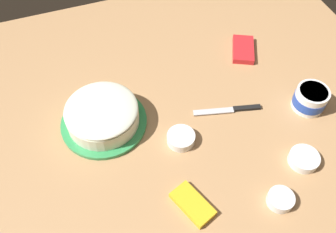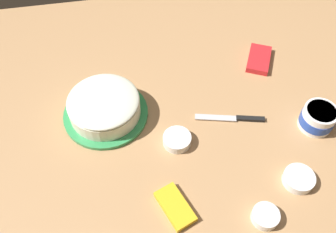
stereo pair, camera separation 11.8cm
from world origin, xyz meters
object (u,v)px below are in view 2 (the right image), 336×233
at_px(candy_box_upper, 175,207).
at_px(frosted_cake, 104,107).
at_px(candy_box_lower, 259,59).
at_px(frosting_tub, 318,118).
at_px(sprinkle_bowl_yellow, 177,140).
at_px(sprinkle_bowl_blue, 265,216).
at_px(sprinkle_bowl_rainbow, 299,179).
at_px(spreading_knife, 236,119).

bearing_deg(candy_box_upper, frosted_cake, 3.34).
height_order(candy_box_lower, candy_box_upper, candy_box_lower).
bearing_deg(frosted_cake, frosting_tub, -103.57).
bearing_deg(sprinkle_bowl_yellow, candy_box_lower, -50.93).
bearing_deg(frosting_tub, candy_box_lower, 14.98).
bearing_deg(sprinkle_bowl_blue, sprinkle_bowl_rainbow, -55.78).
distance_m(sprinkle_bowl_rainbow, sprinkle_bowl_blue, 0.17).
height_order(sprinkle_bowl_blue, candy_box_upper, sprinkle_bowl_blue).
relative_size(frosting_tub, spreading_knife, 0.48).
bearing_deg(sprinkle_bowl_blue, candy_box_lower, -17.19).
bearing_deg(sprinkle_bowl_blue, sprinkle_bowl_yellow, 33.61).
height_order(frosting_tub, candy_box_lower, frosting_tub).
height_order(frosted_cake, candy_box_upper, frosted_cake).
bearing_deg(spreading_knife, sprinkle_bowl_yellow, 104.11).
bearing_deg(sprinkle_bowl_rainbow, spreading_knife, 24.61).
distance_m(frosting_tub, sprinkle_bowl_yellow, 0.47).
relative_size(sprinkle_bowl_rainbow, sprinkle_bowl_yellow, 1.02).
relative_size(frosted_cake, frosting_tub, 2.57).
relative_size(frosted_cake, sprinkle_bowl_yellow, 3.14).
distance_m(frosting_tub, sprinkle_bowl_blue, 0.39).
xyz_separation_m(spreading_knife, sprinkle_bowl_rainbow, (-0.25, -0.12, 0.01)).
bearing_deg(candy_box_lower, sprinkle_bowl_yellow, 154.96).
relative_size(sprinkle_bowl_blue, sprinkle_bowl_yellow, 0.84).
bearing_deg(spreading_knife, frosted_cake, 77.26).
bearing_deg(candy_box_lower, candy_box_upper, 166.79).
bearing_deg(candy_box_lower, spreading_knife, 172.91).
bearing_deg(spreading_knife, sprinkle_bowl_blue, 176.57).
xyz_separation_m(spreading_knife, candy_box_lower, (0.25, -0.17, 0.01)).
bearing_deg(sprinkle_bowl_yellow, frosted_cake, 55.10).
bearing_deg(sprinkle_bowl_blue, candy_box_upper, 72.96).
xyz_separation_m(frosting_tub, sprinkle_bowl_rainbow, (-0.19, 0.14, -0.03)).
relative_size(sprinkle_bowl_yellow, candy_box_upper, 0.70).
bearing_deg(sprinkle_bowl_yellow, sprinkle_bowl_rainbow, -121.05).
bearing_deg(candy_box_lower, sprinkle_bowl_rainbow, -159.65).
relative_size(frosted_cake, sprinkle_bowl_blue, 3.73).
xyz_separation_m(sprinkle_bowl_blue, candy_box_upper, (0.07, 0.24, -0.01)).
xyz_separation_m(frosting_tub, sprinkle_bowl_blue, (-0.28, 0.27, -0.02)).
relative_size(frosting_tub, sprinkle_bowl_rainbow, 1.19).
distance_m(frosted_cake, candy_box_upper, 0.41).
distance_m(sprinkle_bowl_rainbow, sprinkle_bowl_yellow, 0.39).
bearing_deg(sprinkle_bowl_rainbow, frosting_tub, -36.04).
relative_size(sprinkle_bowl_blue, candy_box_lower, 0.54).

